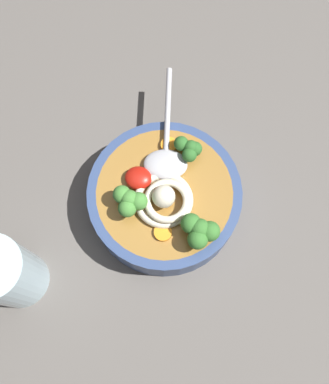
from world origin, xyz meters
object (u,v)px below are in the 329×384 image
soup_bowl (164,198)px  noodle_pile (165,199)px  soup_spoon (166,155)px  drinking_glass (7,274)px

soup_bowl → noodle_pile: noodle_pile is taller
soup_bowl → noodle_pile: size_ratio=2.42×
soup_bowl → noodle_pile: (0.28, -1.34, 3.96)cm
soup_spoon → drinking_glass: drinking_glass is taller
noodle_pile → soup_spoon: bearing=99.9°
noodle_pile → drinking_glass: drinking_glass is taller
drinking_glass → noodle_pile: bearing=37.3°
noodle_pile → soup_spoon: 6.46cm
noodle_pile → drinking_glass: bearing=-142.7°
noodle_pile → soup_spoon: (-1.11, 6.36, -0.30)cm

